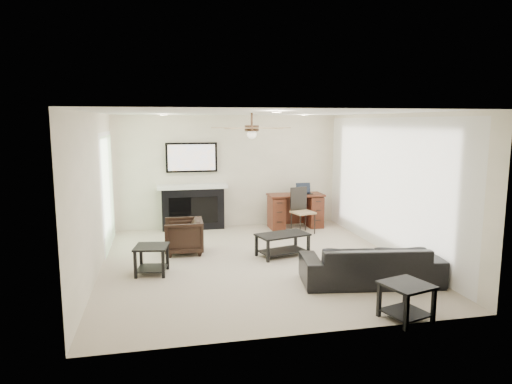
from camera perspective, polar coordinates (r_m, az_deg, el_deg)
room_shell at (r=7.64m, az=0.89°, el=3.73°), size 5.50×5.54×2.52m
sofa at (r=6.98m, az=14.13°, el=-8.70°), size 2.11×1.08×0.59m
armchair at (r=8.37m, az=-9.05°, el=-5.47°), size 0.71×0.69×0.62m
coffee_table at (r=8.13m, az=3.32°, el=-6.61°), size 1.00×0.72×0.40m
end_table_near at (r=5.90m, az=18.24°, el=-12.89°), size 0.64×0.64×0.45m
end_table_left at (r=7.37m, az=-12.89°, el=-8.26°), size 0.58×0.58×0.45m
fireplace_unit at (r=10.04m, az=-7.93°, el=0.69°), size 1.52×0.34×1.91m
desk at (r=10.25m, az=4.95°, el=-2.35°), size 1.22×0.56×0.76m
desk_chair at (r=9.71m, az=5.91°, el=-2.36°), size 0.52×0.53×0.97m
laptop at (r=10.20m, az=6.09°, el=0.40°), size 0.33×0.24×0.23m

